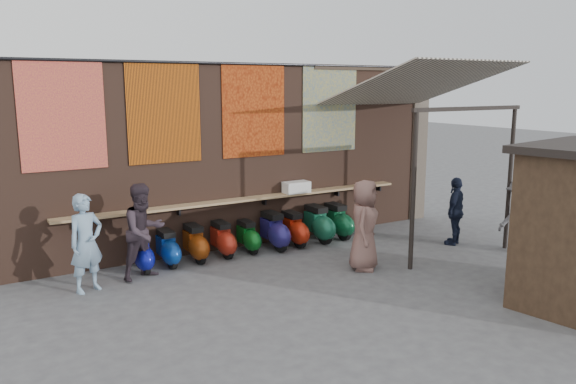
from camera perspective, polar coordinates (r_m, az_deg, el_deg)
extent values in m
plane|color=#474749|center=(10.55, 1.55, -8.79)|extent=(70.00, 70.00, 0.00)
cube|color=brown|center=(12.40, -5.13, 3.63)|extent=(10.00, 0.40, 4.00)
cube|color=#4C4238|center=(15.38, 12.64, 4.80)|extent=(0.50, 0.50, 4.00)
cube|color=#9E7A51|center=(12.21, -4.30, -0.74)|extent=(8.00, 0.32, 0.05)
cube|color=white|center=(12.77, 0.86, 0.49)|extent=(0.60, 0.31, 0.25)
cube|color=#9D163E|center=(11.01, -21.94, 7.24)|extent=(1.50, 0.02, 2.00)
cube|color=orange|center=(11.47, -12.46, 7.87)|extent=(1.50, 0.02, 2.00)
cube|color=#B24716|center=(12.25, -3.48, 8.27)|extent=(1.50, 0.02, 2.00)
cube|color=#285095|center=(13.29, 4.27, 8.45)|extent=(1.50, 0.02, 2.00)
cylinder|color=black|center=(12.10, -4.80, 12.86)|extent=(9.50, 0.06, 0.06)
imported|color=#7D9CB6|center=(10.29, -19.82, -4.91)|extent=(0.74, 0.61, 1.73)
imported|color=#31262E|center=(10.66, -14.42, -3.90)|extent=(1.04, 0.92, 1.79)
imported|color=#161C32|center=(13.11, 16.65, -1.86)|extent=(0.97, 0.73, 1.53)
imported|color=#57565B|center=(12.99, 22.37, -2.26)|extent=(1.06, 0.67, 1.57)
imported|color=brown|center=(10.94, 7.75, -3.34)|extent=(1.01, 1.00, 1.76)
cube|color=gold|center=(10.45, 24.48, 0.37)|extent=(1.19, 0.26, 0.50)
cube|color=#473321|center=(10.63, 24.10, -4.43)|extent=(1.91, 0.45, 0.06)
cube|color=beige|center=(12.82, 12.93, 10.59)|extent=(3.20, 3.28, 0.97)
cube|color=#33261C|center=(14.02, 8.41, 12.37)|extent=(3.30, 0.08, 0.12)
cube|color=black|center=(11.79, 17.92, 8.07)|extent=(3.00, 0.08, 0.08)
cylinder|color=black|center=(10.95, 12.62, 0.09)|extent=(0.09, 0.09, 3.10)
cylinder|color=black|center=(13.02, 21.61, 1.26)|extent=(0.09, 0.09, 3.10)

